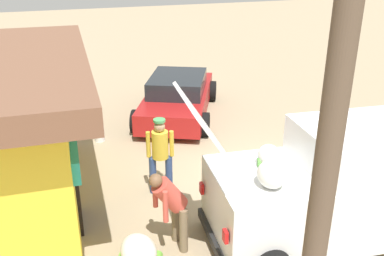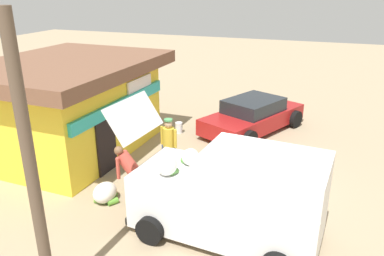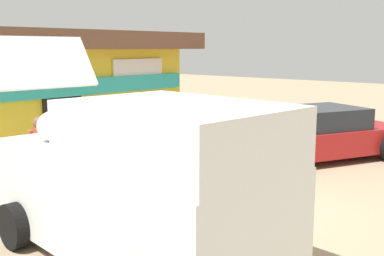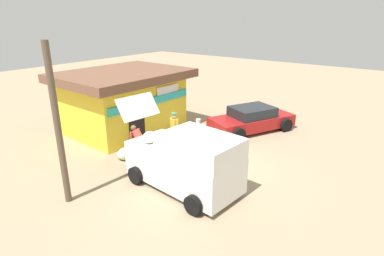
# 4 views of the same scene
# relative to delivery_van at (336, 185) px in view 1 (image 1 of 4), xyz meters

# --- Properties ---
(ground_plane) EXTENTS (60.00, 60.00, 0.00)m
(ground_plane) POSITION_rel_delivery_van_xyz_m (2.17, 0.50, -1.03)
(ground_plane) COLOR #9E896B
(delivery_van) EXTENTS (2.49, 4.73, 2.86)m
(delivery_van) POSITION_rel_delivery_van_xyz_m (0.00, 0.00, 0.00)
(delivery_van) COLOR white
(delivery_van) RESTS_ON ground_plane
(parked_sedan) EXTENTS (4.73, 3.50, 1.27)m
(parked_sedan) POSITION_rel_delivery_van_xyz_m (6.63, 0.90, -0.42)
(parked_sedan) COLOR maroon
(parked_sedan) RESTS_ON ground_plane
(vendor_standing) EXTENTS (0.41, 0.56, 1.68)m
(vendor_standing) POSITION_rel_delivery_van_xyz_m (2.39, 2.54, -0.06)
(vendor_standing) COLOR navy
(vendor_standing) RESTS_ON ground_plane
(customer_bending) EXTENTS (0.57, 0.67, 1.52)m
(customer_bending) POSITION_rel_delivery_van_xyz_m (0.54, 2.84, -0.12)
(customer_bending) COLOR #726047
(customer_bending) RESTS_ON ground_plane
(unloaded_banana_pile) EXTENTS (0.87, 0.74, 0.49)m
(unloaded_banana_pile) POSITION_rel_delivery_van_xyz_m (0.32, 3.47, -0.80)
(unloaded_banana_pile) COLOR silver
(unloaded_banana_pile) RESTS_ON ground_plane
(paint_bucket) EXTENTS (0.28, 0.28, 0.41)m
(paint_bucket) POSITION_rel_delivery_van_xyz_m (5.47, 3.46, -0.82)
(paint_bucket) COLOR silver
(paint_bucket) RESTS_ON ground_plane
(utility_pole) EXTENTS (0.20, 0.20, 5.06)m
(utility_pole) POSITION_rel_delivery_van_xyz_m (-2.95, 2.54, 1.50)
(utility_pole) COLOR brown
(utility_pole) RESTS_ON ground_plane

